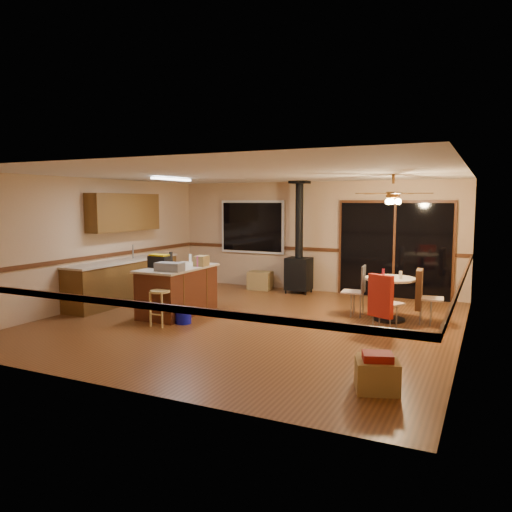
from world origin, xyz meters
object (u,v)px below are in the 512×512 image
Objects in this scene: toolbox_grey at (170,267)px; bar_stool at (160,308)px; kitchen_island at (178,290)px; dining_table at (390,291)px; chair_left at (359,285)px; blue_bucket at (183,317)px; chair_right at (421,290)px; wood_stove at (299,262)px; box_under_window at (260,280)px; chair_near at (382,296)px; box_corner_a at (377,376)px; toolbox_black at (159,262)px; box_corner_b at (372,369)px.

toolbox_grey is 0.79× the size of bar_stool.
dining_table is at bearing 17.56° from kitchen_island.
dining_table is at bearing -10.41° from chair_left.
blue_bucket is 0.39× the size of chair_right.
kitchen_island is 3.33m from wood_stove.
toolbox_grey is at bearing -107.22° from wood_stove.
box_under_window is (-0.22, 3.69, 0.10)m from blue_bucket.
toolbox_grey is 0.55× the size of dining_table.
chair_right is at bearing -3.71° from chair_left.
chair_near is 2.71m from box_corner_a.
toolbox_black is (-0.26, -0.21, 0.56)m from kitchen_island.
bar_stool is at bearing -149.14° from dining_table.
kitchen_island is at bearing 130.85° from blue_bucket.
wood_stove reaches higher than toolbox_black.
toolbox_grey reaches higher than dining_table.
dining_table reaches higher than box_corner_b.
kitchen_island is 2.40× the size of chair_right.
chair_left is (1.84, -1.76, -0.14)m from wood_stove.
chair_near is (2.46, -2.73, -0.13)m from wood_stove.
wood_stove is at bearing 142.56° from dining_table.
dining_table is 0.87m from chair_near.
chair_right reaches higher than bar_stool.
box_corner_a is (-0.01, -3.53, -0.42)m from chair_right.
wood_stove is 5.36× the size of box_corner_a.
kitchen_island reaches higher than box_corner_a.
chair_left is (3.40, 1.51, -0.42)m from toolbox_black.
box_corner_b is (3.84, -5.13, -0.07)m from box_under_window.
box_under_window is at bearing 126.81° from box_corner_b.
bar_stool is (0.25, -0.90, -0.14)m from kitchen_island.
wood_stove is 6.31× the size of toolbox_black.
chair_right is at bearing 61.16° from chair_near.
chair_near is 1.88× the size of box_corner_b.
kitchen_island is 1.88× the size of dining_table.
chair_left reaches higher than box_corner_b.
chair_right is at bearing 25.74° from blue_bucket.
toolbox_grey is (0.19, -0.52, 0.52)m from kitchen_island.
box_corner_b is at bearing -22.54° from toolbox_black.
chair_near is at bearing 13.29° from toolbox_grey.
box_corner_a reaches higher than box_corner_b.
wood_stove is at bearing 119.06° from box_corner_b.
toolbox_grey is 1.78× the size of blue_bucket.
box_corner_a is at bearing -23.78° from toolbox_grey.
chair_near is 4.47m from box_under_window.
box_under_window is at bearing 84.78° from kitchen_island.
dining_table is 1.28× the size of chair_right.
box_corner_a is (1.10, -3.60, -0.41)m from chair_left.
toolbox_grey is 0.92m from blue_bucket.
bar_stool is at bearing -129.33° from blue_bucket.
bar_stool is (0.51, -0.69, -0.70)m from toolbox_black.
chair_right is 4.41m from box_under_window.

